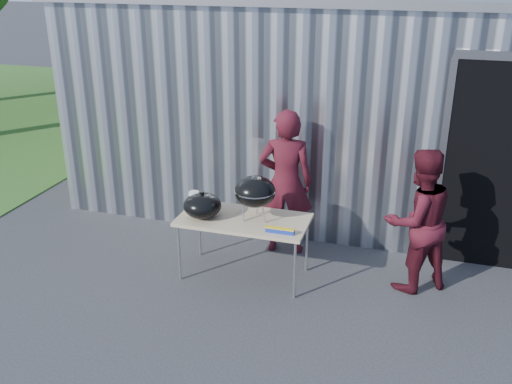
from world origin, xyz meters
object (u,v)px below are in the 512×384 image
(folding_table, at_px, (244,221))
(person_cook, at_px, (286,183))
(person_bystander, at_px, (418,221))
(kettle_grill, at_px, (255,186))

(folding_table, height_order, person_cook, person_cook)
(folding_table, distance_m, person_cook, 0.86)
(person_cook, height_order, person_bystander, person_cook)
(person_cook, bearing_deg, kettle_grill, 68.71)
(kettle_grill, distance_m, person_cook, 0.81)
(folding_table, height_order, kettle_grill, kettle_grill)
(kettle_grill, height_order, person_cook, person_cook)
(folding_table, xyz_separation_m, kettle_grill, (0.13, 0.01, 0.45))
(person_cook, bearing_deg, folding_table, 59.89)
(kettle_grill, bearing_deg, person_bystander, 10.00)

